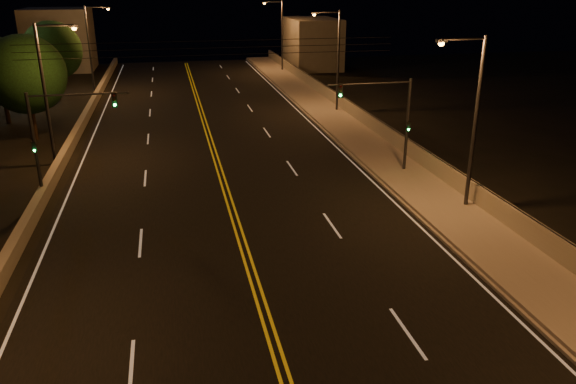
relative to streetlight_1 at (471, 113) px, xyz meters
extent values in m
cube|color=black|center=(-11.51, -0.03, -5.06)|extent=(18.00, 120.00, 0.02)
cube|color=gray|center=(-0.71, -0.03, -4.92)|extent=(3.60, 120.00, 0.30)
cube|color=gray|center=(-2.58, -0.03, -5.00)|extent=(0.14, 120.00, 0.15)
cube|color=gray|center=(0.94, -0.03, -4.27)|extent=(0.30, 120.00, 1.00)
cube|color=gray|center=(-21.23, -0.03, -4.69)|extent=(0.45, 120.00, 0.76)
cube|color=gray|center=(4.99, 50.13, -1.88)|extent=(6.00, 10.00, 6.39)
cube|color=gray|center=(-27.51, 55.03, -1.21)|extent=(8.00, 8.00, 7.73)
cylinder|color=black|center=(0.94, -0.03, -3.74)|extent=(0.06, 120.00, 0.06)
cube|color=silver|center=(-20.11, -0.03, -5.05)|extent=(0.12, 116.00, 0.00)
cube|color=silver|center=(-2.91, -0.03, -5.05)|extent=(0.12, 116.00, 0.00)
cube|color=gold|center=(-11.66, -0.03, -5.05)|extent=(0.12, 116.00, 0.00)
cube|color=gold|center=(-11.36, -0.03, -5.05)|extent=(0.12, 116.00, 0.00)
cube|color=silver|center=(-16.01, -9.53, -5.05)|extent=(0.12, 3.00, 0.00)
cube|color=silver|center=(-16.01, -0.53, -5.05)|extent=(0.12, 3.00, 0.00)
cube|color=silver|center=(-16.01, 8.47, -5.05)|extent=(0.12, 3.00, 0.00)
cube|color=silver|center=(-16.01, 17.47, -5.05)|extent=(0.12, 3.00, 0.00)
cube|color=silver|center=(-16.01, 26.47, -5.05)|extent=(0.12, 3.00, 0.00)
cube|color=silver|center=(-16.01, 35.47, -5.05)|extent=(0.12, 3.00, 0.00)
cube|color=silver|center=(-16.01, 44.47, -5.05)|extent=(0.12, 3.00, 0.00)
cube|color=silver|center=(-16.01, 53.47, -5.05)|extent=(0.12, 3.00, 0.00)
cube|color=silver|center=(-7.01, -9.53, -5.05)|extent=(0.12, 3.00, 0.00)
cube|color=silver|center=(-7.01, -0.53, -5.05)|extent=(0.12, 3.00, 0.00)
cube|color=silver|center=(-7.01, 8.47, -5.05)|extent=(0.12, 3.00, 0.00)
cube|color=silver|center=(-7.01, 17.47, -5.05)|extent=(0.12, 3.00, 0.00)
cube|color=silver|center=(-7.01, 26.47, -5.05)|extent=(0.12, 3.00, 0.00)
cube|color=silver|center=(-7.01, 35.47, -5.05)|extent=(0.12, 3.00, 0.00)
cube|color=silver|center=(-7.01, 44.47, -5.05)|extent=(0.12, 3.00, 0.00)
cube|color=silver|center=(-7.01, 53.47, -5.05)|extent=(0.12, 3.00, 0.00)
cylinder|color=#2D2D33|center=(0.29, 0.00, -0.70)|extent=(0.20, 0.20, 8.74)
cylinder|color=#2D2D33|center=(-0.81, 0.00, 3.52)|extent=(2.20, 0.12, 0.12)
cube|color=#2D2D33|center=(-1.91, 0.00, 3.45)|extent=(0.50, 0.25, 0.14)
sphere|color=#FF9E2D|center=(-1.91, 0.00, 3.35)|extent=(0.28, 0.28, 0.28)
cylinder|color=#2D2D33|center=(0.29, 23.03, -0.70)|extent=(0.20, 0.20, 8.74)
cylinder|color=#2D2D33|center=(-0.81, 23.03, 3.52)|extent=(2.20, 0.12, 0.12)
cube|color=#2D2D33|center=(-1.91, 23.03, 3.45)|extent=(0.50, 0.25, 0.14)
sphere|color=#FF9E2D|center=(-1.91, 23.03, 3.35)|extent=(0.28, 0.28, 0.28)
cylinder|color=#2D2D33|center=(0.29, 47.25, -0.70)|extent=(0.20, 0.20, 8.74)
cylinder|color=#2D2D33|center=(-0.81, 47.25, 3.52)|extent=(2.20, 0.12, 0.12)
cube|color=#2D2D33|center=(-1.91, 47.25, 3.45)|extent=(0.50, 0.25, 0.14)
sphere|color=#FF9E2D|center=(-1.91, 47.25, 3.35)|extent=(0.28, 0.28, 0.28)
cylinder|color=#2D2D33|center=(-21.71, 12.48, -0.70)|extent=(0.20, 0.20, 8.74)
cylinder|color=#2D2D33|center=(-20.61, 12.48, 3.52)|extent=(2.20, 0.12, 0.12)
cube|color=#2D2D33|center=(-19.51, 12.48, 3.45)|extent=(0.50, 0.25, 0.14)
sphere|color=#FF9E2D|center=(-19.51, 12.48, 3.35)|extent=(0.28, 0.28, 0.28)
cylinder|color=#2D2D33|center=(-21.71, 36.49, -0.70)|extent=(0.20, 0.20, 8.74)
cylinder|color=#2D2D33|center=(-20.61, 36.49, 3.52)|extent=(2.20, 0.12, 0.12)
cube|color=#2D2D33|center=(-19.51, 36.49, 3.45)|extent=(0.50, 0.25, 0.14)
sphere|color=#FF9E2D|center=(-19.51, 36.49, 3.35)|extent=(0.28, 0.28, 0.28)
cylinder|color=#2D2D33|center=(-0.51, 6.09, -2.17)|extent=(0.18, 0.18, 5.80)
cylinder|color=#2D2D33|center=(-3.01, 6.09, 0.53)|extent=(5.00, 0.10, 0.10)
cube|color=black|center=(-4.76, 6.09, 0.18)|extent=(0.28, 0.18, 0.80)
sphere|color=#19FF4C|center=(-4.76, 5.98, -0.07)|extent=(0.14, 0.14, 0.14)
cube|color=black|center=(-0.51, 5.94, -2.07)|extent=(0.22, 0.14, 0.55)
cylinder|color=#2D2D33|center=(-21.31, 6.09, -2.17)|extent=(0.18, 0.18, 5.80)
cylinder|color=#2D2D33|center=(-18.81, 6.09, 0.53)|extent=(5.00, 0.10, 0.10)
cube|color=black|center=(-17.06, 6.09, 0.18)|extent=(0.28, 0.18, 0.80)
sphere|color=#19FF4C|center=(-17.06, 5.98, -0.07)|extent=(0.14, 0.14, 0.14)
cube|color=black|center=(-21.31, 5.94, -2.07)|extent=(0.22, 0.14, 0.55)
cylinder|color=black|center=(-11.51, 9.47, 1.93)|extent=(22.00, 0.03, 0.03)
cylinder|color=black|center=(-11.51, 9.47, 2.33)|extent=(22.00, 0.03, 0.03)
cylinder|color=black|center=(-11.51, 9.47, 2.73)|extent=(22.00, 0.03, 0.03)
cylinder|color=black|center=(-24.13, 19.05, -3.74)|extent=(0.36, 0.36, 2.66)
sphere|color=black|center=(-24.13, 19.05, -0.26)|extent=(5.62, 5.62, 5.62)
cylinder|color=black|center=(-27.39, 25.04, -3.86)|extent=(0.36, 0.36, 2.42)
cylinder|color=black|center=(-24.88, 34.37, -3.75)|extent=(0.36, 0.36, 2.63)
sphere|color=black|center=(-24.88, 34.37, -0.32)|extent=(5.56, 5.56, 5.56)
camera|label=1|loc=(-14.28, -24.28, 6.07)|focal=35.00mm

